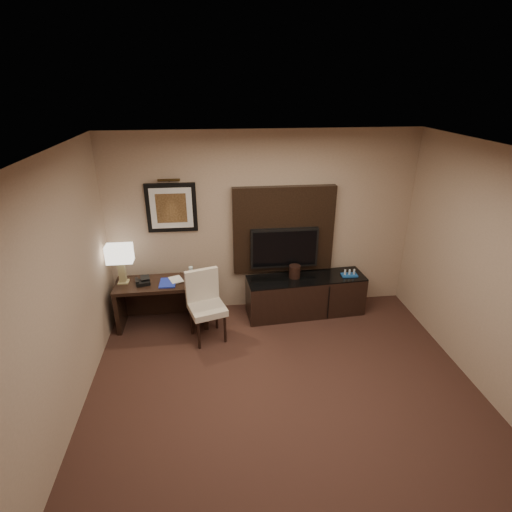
{
  "coord_description": "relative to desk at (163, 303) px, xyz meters",
  "views": [
    {
      "loc": [
        -0.73,
        -3.02,
        3.29
      ],
      "look_at": [
        -0.18,
        1.8,
        1.15
      ],
      "focal_mm": 28.0,
      "sensor_mm": 36.0,
      "label": 1
    }
  ],
  "objects": [
    {
      "name": "ice_bucket",
      "position": [
        1.94,
        0.08,
        0.36
      ],
      "size": [
        0.22,
        0.22,
        0.19
      ],
      "primitive_type": "cylinder",
      "rotation": [
        0.0,
        0.0,
        -0.33
      ],
      "color": "black",
      "rests_on": "credenza"
    },
    {
      "name": "picture_light",
      "position": [
        0.2,
        0.34,
        1.71
      ],
      "size": [
        0.04,
        0.04,
        0.3
      ],
      "primitive_type": "cylinder",
      "color": "#3B2B13",
      "rests_on": "wall_back"
    },
    {
      "name": "desk",
      "position": [
        0.0,
        0.0,
        0.0
      ],
      "size": [
        1.28,
        0.57,
        0.68
      ],
      "primitive_type": "cube",
      "rotation": [
        0.0,
        0.0,
        0.02
      ],
      "color": "black",
      "rests_on": "floor"
    },
    {
      "name": "tv",
      "position": [
        1.8,
        0.24,
        0.68
      ],
      "size": [
        1.0,
        0.08,
        0.6
      ],
      "primitive_type": "cube",
      "color": "black",
      "rests_on": "tv_wall_panel"
    },
    {
      "name": "book",
      "position": [
        0.13,
        -0.01,
        0.46
      ],
      "size": [
        0.17,
        0.08,
        0.23
      ],
      "primitive_type": "imported",
      "rotation": [
        0.0,
        0.0,
        0.37
      ],
      "color": "gray",
      "rests_on": "desk"
    },
    {
      "name": "wall_back",
      "position": [
        1.5,
        0.4,
        1.01
      ],
      "size": [
        4.5,
        0.01,
        2.7
      ],
      "primitive_type": "cube",
      "color": "tan",
      "rests_on": "floor"
    },
    {
      "name": "table_lamp",
      "position": [
        -0.52,
        0.05,
        0.61
      ],
      "size": [
        0.35,
        0.22,
        0.53
      ],
      "primitive_type": null,
      "rotation": [
        0.0,
        0.0,
        -0.12
      ],
      "color": "tan",
      "rests_on": "desk"
    },
    {
      "name": "water_bottle",
      "position": [
        0.43,
        0.07,
        0.43
      ],
      "size": [
        0.07,
        0.07,
        0.18
      ],
      "primitive_type": "cylinder",
      "rotation": [
        0.0,
        0.0,
        0.15
      ],
      "color": "silver",
      "rests_on": "desk"
    },
    {
      "name": "minibar_tray",
      "position": [
        2.76,
        0.04,
        0.31
      ],
      "size": [
        0.24,
        0.15,
        0.08
      ],
      "primitive_type": null,
      "rotation": [
        0.0,
        0.0,
        -0.03
      ],
      "color": "#1851A0",
      "rests_on": "credenza"
    },
    {
      "name": "tv_wall_panel",
      "position": [
        1.8,
        0.34,
        0.93
      ],
      "size": [
        1.5,
        0.12,
        1.3
      ],
      "primitive_type": "cube",
      "color": "black",
      "rests_on": "wall_back"
    },
    {
      "name": "blue_folder",
      "position": [
        0.1,
        -0.05,
        0.35
      ],
      "size": [
        0.22,
        0.3,
        0.02
      ],
      "primitive_type": "cube",
      "rotation": [
        0.0,
        0.0,
        -0.01
      ],
      "color": "#192BA6",
      "rests_on": "desk"
    },
    {
      "name": "desk_phone",
      "position": [
        -0.24,
        -0.03,
        0.39
      ],
      "size": [
        0.22,
        0.21,
        0.09
      ],
      "primitive_type": null,
      "rotation": [
        0.0,
        0.0,
        0.23
      ],
      "color": "black",
      "rests_on": "desk"
    },
    {
      "name": "desk_chair",
      "position": [
        0.64,
        -0.44,
        0.14
      ],
      "size": [
        0.59,
        0.64,
        0.95
      ],
      "primitive_type": null,
      "rotation": [
        0.0,
        0.0,
        0.29
      ],
      "color": "beige",
      "rests_on": "floor"
    },
    {
      "name": "floor",
      "position": [
        1.5,
        -2.1,
        -0.35
      ],
      "size": [
        4.5,
        5.0,
        0.01
      ],
      "primitive_type": "cube",
      "color": "#351D18",
      "rests_on": "ground"
    },
    {
      "name": "wall_left",
      "position": [
        -0.75,
        -2.1,
        1.01
      ],
      "size": [
        0.01,
        5.0,
        2.7
      ],
      "primitive_type": "cube",
      "color": "tan",
      "rests_on": "floor"
    },
    {
      "name": "ceiling",
      "position": [
        1.5,
        -2.1,
        2.36
      ],
      "size": [
        4.5,
        5.0,
        0.01
      ],
      "primitive_type": "cube",
      "color": "silver",
      "rests_on": "wall_back"
    },
    {
      "name": "credenza",
      "position": [
        2.11,
        0.05,
        -0.04
      ],
      "size": [
        1.79,
        0.61,
        0.61
      ],
      "primitive_type": "cube",
      "rotation": [
        0.0,
        0.0,
        0.07
      ],
      "color": "black",
      "rests_on": "floor"
    },
    {
      "name": "artwork",
      "position": [
        0.2,
        0.38,
        1.31
      ],
      "size": [
        0.7,
        0.04,
        0.7
      ],
      "primitive_type": "cube",
      "color": "black",
      "rests_on": "wall_back"
    }
  ]
}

